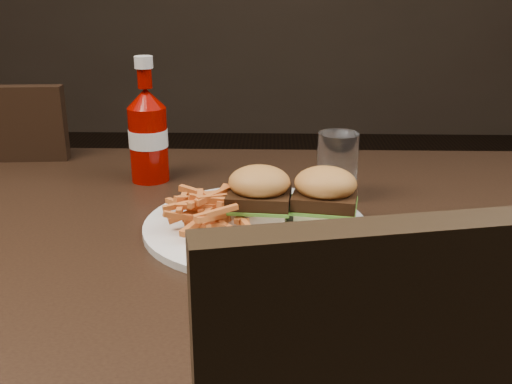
{
  "coord_description": "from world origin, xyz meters",
  "views": [
    {
      "loc": [
        0.09,
        -0.74,
        1.07
      ],
      "look_at": [
        0.07,
        0.01,
        0.8
      ],
      "focal_mm": 42.0,
      "sensor_mm": 36.0,
      "label": 1
    }
  ],
  "objects_px": {
    "dining_table": "(208,244)",
    "ketchup_bottle": "(149,145)",
    "chair_far": "(15,268)",
    "plate": "(256,226)",
    "tumbler": "(337,164)"
  },
  "relations": [
    {
      "from": "chair_far",
      "to": "tumbler",
      "type": "relative_size",
      "value": 4.47
    },
    {
      "from": "chair_far",
      "to": "dining_table",
      "type": "bearing_deg",
      "value": 130.97
    },
    {
      "from": "ketchup_bottle",
      "to": "dining_table",
      "type": "bearing_deg",
      "value": -60.82
    },
    {
      "from": "plate",
      "to": "ketchup_bottle",
      "type": "height_order",
      "value": "ketchup_bottle"
    },
    {
      "from": "dining_table",
      "to": "chair_far",
      "type": "xyz_separation_m",
      "value": [
        -0.51,
        0.5,
        -0.3
      ]
    },
    {
      "from": "dining_table",
      "to": "chair_far",
      "type": "distance_m",
      "value": 0.77
    },
    {
      "from": "dining_table",
      "to": "chair_far",
      "type": "relative_size",
      "value": 2.81
    },
    {
      "from": "dining_table",
      "to": "tumbler",
      "type": "height_order",
      "value": "tumbler"
    },
    {
      "from": "chair_far",
      "to": "ketchup_bottle",
      "type": "bearing_deg",
      "value": 138.86
    },
    {
      "from": "dining_table",
      "to": "tumbler",
      "type": "distance_m",
      "value": 0.24
    },
    {
      "from": "ketchup_bottle",
      "to": "tumbler",
      "type": "height_order",
      "value": "ketchup_bottle"
    },
    {
      "from": "dining_table",
      "to": "ketchup_bottle",
      "type": "bearing_deg",
      "value": 119.18
    },
    {
      "from": "dining_table",
      "to": "tumbler",
      "type": "bearing_deg",
      "value": 34.56
    },
    {
      "from": "dining_table",
      "to": "ketchup_bottle",
      "type": "relative_size",
      "value": 9.58
    },
    {
      "from": "chair_far",
      "to": "ketchup_bottle",
      "type": "height_order",
      "value": "ketchup_bottle"
    }
  ]
}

